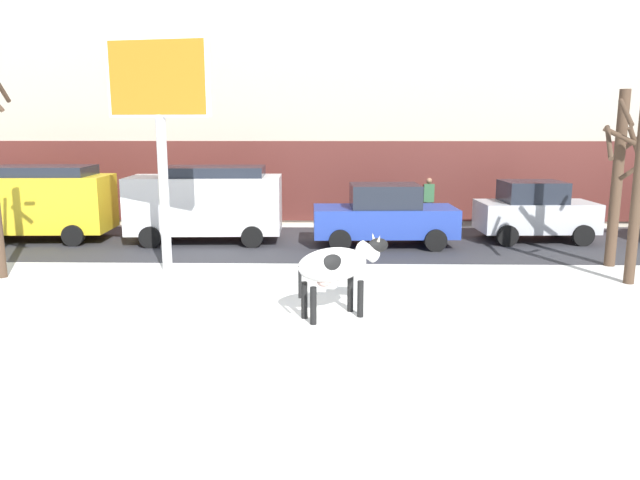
{
  "coord_description": "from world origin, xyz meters",
  "views": [
    {
      "loc": [
        0.57,
        -10.62,
        3.58
      ],
      "look_at": [
        0.28,
        2.23,
        1.1
      ],
      "focal_mm": 33.77,
      "sensor_mm": 36.0,
      "label": 1
    }
  ],
  "objects_px": {
    "cow_holstein": "(336,266)",
    "bare_tree_left_lot": "(635,184)",
    "pedestrian_near_billboard": "(428,202)",
    "bare_tree_far_back": "(620,174)",
    "car_yellow_van": "(35,201)",
    "car_white_van": "(206,202)",
    "car_blue_sedan": "(384,216)",
    "billboard": "(159,92)",
    "car_silver_hatchback": "(535,211)"
  },
  "relations": [
    {
      "from": "pedestrian_near_billboard",
      "to": "car_white_van",
      "type": "bearing_deg",
      "value": -157.76
    },
    {
      "from": "car_yellow_van",
      "to": "pedestrian_near_billboard",
      "type": "distance_m",
      "value": 12.95
    },
    {
      "from": "car_white_van",
      "to": "bare_tree_far_back",
      "type": "distance_m",
      "value": 11.51
    },
    {
      "from": "billboard",
      "to": "car_silver_hatchback",
      "type": "distance_m",
      "value": 11.66
    },
    {
      "from": "car_yellow_van",
      "to": "car_blue_sedan",
      "type": "relative_size",
      "value": 1.09
    },
    {
      "from": "cow_holstein",
      "to": "bare_tree_far_back",
      "type": "distance_m",
      "value": 8.45
    },
    {
      "from": "billboard",
      "to": "bare_tree_left_lot",
      "type": "xyz_separation_m",
      "value": [
        10.84,
        -0.96,
        -2.05
      ]
    },
    {
      "from": "pedestrian_near_billboard",
      "to": "car_silver_hatchback",
      "type": "bearing_deg",
      "value": -42.14
    },
    {
      "from": "car_silver_hatchback",
      "to": "car_yellow_van",
      "type": "bearing_deg",
      "value": -179.0
    },
    {
      "from": "car_white_van",
      "to": "pedestrian_near_billboard",
      "type": "xyz_separation_m",
      "value": [
        7.26,
        2.97,
        -0.36
      ]
    },
    {
      "from": "car_yellow_van",
      "to": "car_white_van",
      "type": "distance_m",
      "value": 5.36
    },
    {
      "from": "pedestrian_near_billboard",
      "to": "bare_tree_far_back",
      "type": "height_order",
      "value": "bare_tree_far_back"
    },
    {
      "from": "bare_tree_far_back",
      "to": "car_blue_sedan",
      "type": "bearing_deg",
      "value": 155.91
    },
    {
      "from": "cow_holstein",
      "to": "car_silver_hatchback",
      "type": "bearing_deg",
      "value": 51.29
    },
    {
      "from": "cow_holstein",
      "to": "pedestrian_near_billboard",
      "type": "bearing_deg",
      "value": 72.22
    },
    {
      "from": "bare_tree_left_lot",
      "to": "car_yellow_van",
      "type": "bearing_deg",
      "value": 163.25
    },
    {
      "from": "cow_holstein",
      "to": "car_silver_hatchback",
      "type": "xyz_separation_m",
      "value": [
        6.2,
        7.73,
        -0.07
      ]
    },
    {
      "from": "cow_holstein",
      "to": "car_white_van",
      "type": "relative_size",
      "value": 0.4
    },
    {
      "from": "billboard",
      "to": "bare_tree_far_back",
      "type": "xyz_separation_m",
      "value": [
        11.28,
        0.75,
        -1.96
      ]
    },
    {
      "from": "cow_holstein",
      "to": "bare_tree_left_lot",
      "type": "xyz_separation_m",
      "value": [
        6.67,
        2.65,
        1.27
      ]
    },
    {
      "from": "pedestrian_near_billboard",
      "to": "bare_tree_far_back",
      "type": "xyz_separation_m",
      "value": [
        3.8,
        -5.98,
        1.48
      ]
    },
    {
      "from": "car_yellow_van",
      "to": "pedestrian_near_billboard",
      "type": "relative_size",
      "value": 2.7
    },
    {
      "from": "pedestrian_near_billboard",
      "to": "cow_holstein",
      "type": "bearing_deg",
      "value": -107.78
    },
    {
      "from": "car_white_van",
      "to": "bare_tree_far_back",
      "type": "height_order",
      "value": "bare_tree_far_back"
    },
    {
      "from": "car_white_van",
      "to": "pedestrian_near_billboard",
      "type": "height_order",
      "value": "car_white_van"
    },
    {
      "from": "car_white_van",
      "to": "pedestrian_near_billboard",
      "type": "distance_m",
      "value": 7.85
    },
    {
      "from": "bare_tree_left_lot",
      "to": "billboard",
      "type": "bearing_deg",
      "value": 174.95
    },
    {
      "from": "car_blue_sedan",
      "to": "car_white_van",
      "type": "bearing_deg",
      "value": 174.8
    },
    {
      "from": "car_yellow_van",
      "to": "bare_tree_far_back",
      "type": "distance_m",
      "value": 16.75
    },
    {
      "from": "bare_tree_left_lot",
      "to": "bare_tree_far_back",
      "type": "bearing_deg",
      "value": 75.57
    },
    {
      "from": "cow_holstein",
      "to": "pedestrian_near_billboard",
      "type": "height_order",
      "value": "pedestrian_near_billboard"
    },
    {
      "from": "car_blue_sedan",
      "to": "bare_tree_far_back",
      "type": "distance_m",
      "value": 6.34
    },
    {
      "from": "car_silver_hatchback",
      "to": "pedestrian_near_billboard",
      "type": "height_order",
      "value": "car_silver_hatchback"
    },
    {
      "from": "cow_holstein",
      "to": "car_silver_hatchback",
      "type": "relative_size",
      "value": 0.52
    },
    {
      "from": "billboard",
      "to": "car_white_van",
      "type": "bearing_deg",
      "value": 86.52
    },
    {
      "from": "bare_tree_left_lot",
      "to": "car_silver_hatchback",
      "type": "bearing_deg",
      "value": 95.36
    },
    {
      "from": "billboard",
      "to": "pedestrian_near_billboard",
      "type": "height_order",
      "value": "billboard"
    },
    {
      "from": "car_yellow_van",
      "to": "car_silver_hatchback",
      "type": "relative_size",
      "value": 1.31
    },
    {
      "from": "cow_holstein",
      "to": "car_yellow_van",
      "type": "relative_size",
      "value": 0.4
    },
    {
      "from": "billboard",
      "to": "car_yellow_van",
      "type": "xyz_separation_m",
      "value": [
        -5.14,
        3.85,
        -3.07
      ]
    },
    {
      "from": "car_yellow_van",
      "to": "bare_tree_left_lot",
      "type": "height_order",
      "value": "bare_tree_left_lot"
    },
    {
      "from": "bare_tree_left_lot",
      "to": "bare_tree_far_back",
      "type": "xyz_separation_m",
      "value": [
        0.44,
        1.71,
        0.09
      ]
    },
    {
      "from": "billboard",
      "to": "car_yellow_van",
      "type": "distance_m",
      "value": 7.12
    },
    {
      "from": "car_white_van",
      "to": "bare_tree_left_lot",
      "type": "xyz_separation_m",
      "value": [
        10.61,
        -4.72,
        1.03
      ]
    },
    {
      "from": "car_blue_sedan",
      "to": "pedestrian_near_billboard",
      "type": "relative_size",
      "value": 2.47
    },
    {
      "from": "car_yellow_van",
      "to": "car_silver_hatchback",
      "type": "xyz_separation_m",
      "value": [
        15.5,
        0.27,
        -0.32
      ]
    },
    {
      "from": "cow_holstein",
      "to": "car_white_van",
      "type": "height_order",
      "value": "car_white_van"
    },
    {
      "from": "car_white_van",
      "to": "cow_holstein",
      "type": "bearing_deg",
      "value": -61.86
    },
    {
      "from": "billboard",
      "to": "car_blue_sedan",
      "type": "xyz_separation_m",
      "value": [
        5.65,
        3.27,
        -3.41
      ]
    },
    {
      "from": "pedestrian_near_billboard",
      "to": "bare_tree_far_back",
      "type": "distance_m",
      "value": 7.24
    }
  ]
}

